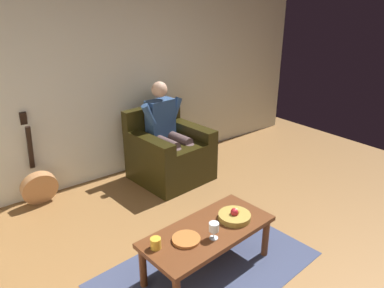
# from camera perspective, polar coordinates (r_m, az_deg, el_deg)

# --- Properties ---
(wall_back) EXTENTS (6.37, 0.06, 2.77)m
(wall_back) POSITION_cam_1_polar(r_m,az_deg,el_deg) (4.54, -13.17, 11.57)
(wall_back) COLOR silver
(wall_back) RESTS_ON ground
(rug) EXTENTS (1.91, 1.26, 0.01)m
(rug) POSITION_cam_1_polar(r_m,az_deg,el_deg) (3.29, 2.46, -19.06)
(rug) COLOR #373F5A
(rug) RESTS_ON ground
(armchair) EXTENTS (0.92, 0.91, 0.89)m
(armchair) POSITION_cam_1_polar(r_m,az_deg,el_deg) (4.59, -3.65, -1.60)
(armchair) COLOR black
(armchair) RESTS_ON ground
(person_seated) EXTENTS (0.62, 0.60, 1.23)m
(person_seated) POSITION_cam_1_polar(r_m,az_deg,el_deg) (4.48, -3.94, 2.41)
(person_seated) COLOR navy
(person_seated) RESTS_ON ground
(coffee_table) EXTENTS (1.17, 0.60, 0.41)m
(coffee_table) POSITION_cam_1_polar(r_m,az_deg,el_deg) (3.07, 2.56, -14.19)
(coffee_table) COLOR #5B2F17
(coffee_table) RESTS_ON ground
(guitar) EXTENTS (0.39, 0.30, 1.04)m
(guitar) POSITION_cam_1_polar(r_m,az_deg,el_deg) (4.40, -23.05, -5.94)
(guitar) COLOR #AF7749
(guitar) RESTS_ON ground
(wine_glass_near) EXTENTS (0.08, 0.08, 0.14)m
(wine_glass_near) POSITION_cam_1_polar(r_m,az_deg,el_deg) (2.89, 3.48, -13.11)
(wine_glass_near) COLOR silver
(wine_glass_near) RESTS_ON coffee_table
(fruit_bowl) EXTENTS (0.28, 0.28, 0.11)m
(fruit_bowl) POSITION_cam_1_polar(r_m,az_deg,el_deg) (3.16, 6.74, -11.20)
(fruit_bowl) COLOR olive
(fruit_bowl) RESTS_ON coffee_table
(decorative_dish) EXTENTS (0.23, 0.23, 0.02)m
(decorative_dish) POSITION_cam_1_polar(r_m,az_deg,el_deg) (2.91, -0.92, -14.82)
(decorative_dish) COLOR #AD632E
(decorative_dish) RESTS_ON coffee_table
(candle_jar) EXTENTS (0.08, 0.08, 0.09)m
(candle_jar) POSITION_cam_1_polar(r_m,az_deg,el_deg) (2.83, -5.76, -15.34)
(candle_jar) COLOR gold
(candle_jar) RESTS_ON coffee_table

